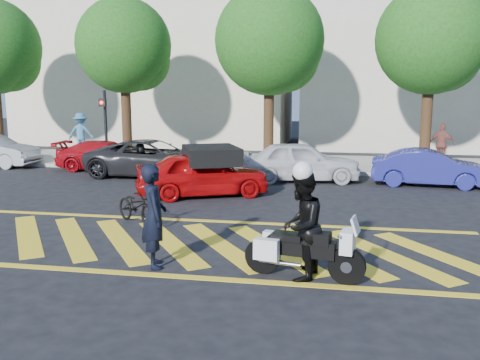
% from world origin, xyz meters
% --- Properties ---
extents(ground, '(90.00, 90.00, 0.00)m').
position_xyz_m(ground, '(0.00, 0.00, 0.00)').
color(ground, black).
rests_on(ground, ground).
extents(sidewalk, '(60.00, 5.00, 0.15)m').
position_xyz_m(sidewalk, '(0.00, 12.00, 0.07)').
color(sidewalk, '#9E998E').
rests_on(sidewalk, ground).
extents(crosswalk, '(12.33, 4.00, 0.01)m').
position_xyz_m(crosswalk, '(-0.04, 0.00, 0.00)').
color(crosswalk, yellow).
rests_on(crosswalk, ground).
extents(building_left, '(16.00, 8.00, 10.00)m').
position_xyz_m(building_left, '(-8.00, 21.00, 5.00)').
color(building_left, beige).
rests_on(building_left, ground).
extents(building_right, '(16.00, 8.00, 11.00)m').
position_xyz_m(building_right, '(9.00, 21.00, 5.50)').
color(building_right, beige).
rests_on(building_right, ground).
extents(tree_left, '(4.20, 4.20, 7.26)m').
position_xyz_m(tree_left, '(-6.37, 12.06, 4.99)').
color(tree_left, black).
rests_on(tree_left, ground).
extents(tree_center, '(4.60, 4.60, 7.56)m').
position_xyz_m(tree_center, '(0.13, 12.06, 5.10)').
color(tree_center, black).
rests_on(tree_center, ground).
extents(tree_right, '(4.40, 4.40, 7.41)m').
position_xyz_m(tree_right, '(6.63, 12.06, 5.05)').
color(tree_right, black).
rests_on(tree_right, ground).
extents(signal_pole, '(0.28, 0.43, 3.20)m').
position_xyz_m(signal_pole, '(-6.50, 9.74, 1.92)').
color(signal_pole, black).
rests_on(signal_pole, ground).
extents(officer_bike, '(0.70, 0.81, 1.89)m').
position_xyz_m(officer_bike, '(-0.40, -1.47, 0.94)').
color(officer_bike, black).
rests_on(officer_bike, ground).
extents(bicycle, '(1.66, 1.51, 0.88)m').
position_xyz_m(bicycle, '(-1.85, 1.31, 0.44)').
color(bicycle, black).
rests_on(bicycle, ground).
extents(police_motorcycle, '(2.07, 0.84, 0.92)m').
position_xyz_m(police_motorcycle, '(2.25, -1.59, 0.50)').
color(police_motorcycle, black).
rests_on(police_motorcycle, ground).
extents(officer_moto, '(0.87, 1.03, 1.86)m').
position_xyz_m(officer_moto, '(2.24, -1.59, 0.93)').
color(officer_moto, black).
rests_on(officer_moto, ground).
extents(red_convertible, '(4.32, 3.11, 1.37)m').
position_xyz_m(red_convertible, '(-1.13, 4.85, 0.68)').
color(red_convertible, '#A70709').
rests_on(red_convertible, ground).
extents(parked_left, '(4.16, 1.88, 1.18)m').
position_xyz_m(parked_left, '(-6.20, 9.15, 0.59)').
color(parked_left, '#A00911').
rests_on(parked_left, ground).
extents(parked_mid_left, '(5.00, 2.42, 1.37)m').
position_xyz_m(parked_mid_left, '(-3.84, 8.02, 0.69)').
color(parked_mid_left, black).
rests_on(parked_mid_left, ground).
extents(parked_mid_right, '(4.36, 2.22, 1.42)m').
position_xyz_m(parked_mid_right, '(1.65, 7.98, 0.71)').
color(parked_mid_right, silver).
rests_on(parked_mid_right, ground).
extents(parked_right, '(3.86, 1.69, 1.23)m').
position_xyz_m(parked_right, '(5.96, 7.80, 0.62)').
color(parked_right, navy).
rests_on(parked_right, ground).
extents(pedestrian_left, '(1.38, 0.95, 1.96)m').
position_xyz_m(pedestrian_left, '(-9.49, 13.37, 1.13)').
color(pedestrian_left, teal).
rests_on(pedestrian_left, sidewalk).
extents(pedestrian_right, '(1.09, 0.77, 1.71)m').
position_xyz_m(pedestrian_right, '(7.18, 12.04, 1.01)').
color(pedestrian_right, brown).
rests_on(pedestrian_right, sidewalk).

